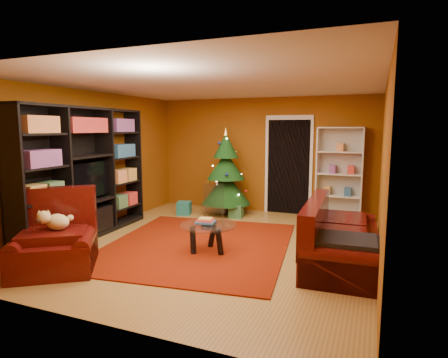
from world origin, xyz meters
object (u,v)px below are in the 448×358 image
at_px(christmas_tree, 226,172).
at_px(gift_box_green, 236,211).
at_px(white_bookshelf, 339,174).
at_px(rug, 198,245).
at_px(gift_box_teal, 184,208).
at_px(sofa, 343,232).
at_px(gift_box_red, 230,207).
at_px(armchair, 54,239).
at_px(dog, 58,222).
at_px(coffee_table, 208,238).
at_px(acrylic_chair, 214,210).
at_px(media_unit, 85,173).

height_order(christmas_tree, gift_box_green, christmas_tree).
bearing_deg(white_bookshelf, rug, -125.19).
distance_m(gift_box_teal, sofa, 4.00).
bearing_deg(gift_box_green, gift_box_red, 127.50).
height_order(armchair, dog, armchair).
bearing_deg(gift_box_teal, coffee_table, -53.62).
distance_m(christmas_tree, armchair, 4.12).
xyz_separation_m(rug, acrylic_chair, (-0.12, 0.93, 0.38)).
bearing_deg(sofa, christmas_tree, 47.71).
distance_m(armchair, dog, 0.23).
bearing_deg(dog, rug, 16.02).
bearing_deg(christmas_tree, armchair, -102.70).
xyz_separation_m(media_unit, dog, (0.72, -1.32, -0.49)).
distance_m(rug, gift_box_red, 2.52).
distance_m(white_bookshelf, armchair, 5.52).
distance_m(gift_box_teal, acrylic_chair, 1.52).
relative_size(christmas_tree, white_bookshelf, 0.98).
xyz_separation_m(christmas_tree, gift_box_green, (0.33, -0.21, -0.81)).
bearing_deg(gift_box_red, white_bookshelf, 5.55).
bearing_deg(sofa, dog, 112.57).
bearing_deg(gift_box_teal, gift_box_red, 34.79).
xyz_separation_m(white_bookshelf, dog, (-3.26, -4.34, -0.32)).
distance_m(media_unit, gift_box_teal, 2.52).
relative_size(christmas_tree, dog, 4.88).
distance_m(rug, christmas_tree, 2.51).
bearing_deg(coffee_table, sofa, 8.75).
distance_m(white_bookshelf, sofa, 2.73).
bearing_deg(gift_box_green, dog, -108.17).
height_order(gift_box_red, white_bookshelf, white_bookshelf).
xyz_separation_m(gift_box_teal, armchair, (-0.06, -3.58, 0.29)).
height_order(gift_box_green, gift_box_red, gift_box_green).
distance_m(white_bookshelf, coffee_table, 3.47).
xyz_separation_m(christmas_tree, gift_box_red, (0.02, 0.19, -0.82)).
xyz_separation_m(rug, coffee_table, (0.31, -0.26, 0.22)).
xyz_separation_m(dog, acrylic_chair, (1.19, 2.55, -0.26)).
bearing_deg(gift_box_teal, armchair, -90.90).
height_order(white_bookshelf, armchair, white_bookshelf).
relative_size(media_unit, christmas_tree, 1.52).
bearing_deg(rug, gift_box_teal, 123.96).
xyz_separation_m(armchair, dog, (0.01, 0.07, 0.21)).
relative_size(christmas_tree, armchair, 1.74).
bearing_deg(dog, christmas_tree, 42.23).
height_order(media_unit, armchair, media_unit).
xyz_separation_m(rug, white_bookshelf, (1.95, 2.71, 0.96)).
distance_m(media_unit, armchair, 1.71).
height_order(gift_box_green, dog, dog).
xyz_separation_m(rug, gift_box_green, (-0.10, 2.08, 0.13)).
bearing_deg(acrylic_chair, rug, -106.83).
relative_size(gift_box_teal, coffee_table, 0.33).
xyz_separation_m(christmas_tree, gift_box_teal, (-0.84, -0.41, -0.80)).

